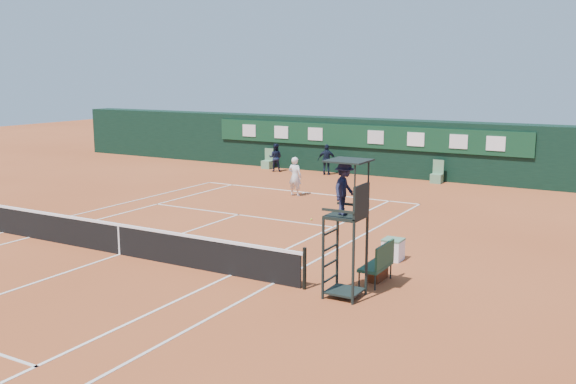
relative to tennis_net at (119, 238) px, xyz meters
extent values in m
plane|color=#B05229|center=(0.00, 0.00, -0.51)|extent=(90.00, 90.00, 0.00)
cube|color=white|center=(0.00, 11.88, -0.50)|extent=(11.05, 0.08, 0.01)
cube|color=silver|center=(5.49, 0.00, -0.50)|extent=(0.08, 23.85, 0.01)
cube|color=silver|center=(-5.49, 0.00, -0.50)|extent=(0.08, 23.85, 0.01)
cube|color=white|center=(4.12, 0.00, -0.50)|extent=(0.08, 23.85, 0.01)
cube|color=silver|center=(-4.12, 0.00, -0.50)|extent=(0.08, 23.85, 0.01)
cube|color=silver|center=(0.00, 6.40, -0.50)|extent=(8.31, 0.08, 0.01)
cube|color=silver|center=(0.00, 0.00, -0.50)|extent=(0.08, 12.88, 0.01)
cube|color=white|center=(0.00, 11.73, -0.50)|extent=(0.08, 0.30, 0.01)
cube|color=black|center=(0.00, 0.00, -0.06)|extent=(12.60, 0.04, 0.90)
cube|color=white|center=(0.00, 0.00, 0.42)|extent=(12.80, 0.06, 0.08)
cube|color=silver|center=(0.00, 0.00, -0.05)|extent=(0.06, 0.05, 0.92)
cylinder|color=black|center=(6.40, 0.00, 0.04)|extent=(0.10, 0.10, 1.10)
cube|color=black|center=(0.00, 18.75, 0.99)|extent=(40.00, 1.50, 3.00)
cube|color=#0F3720|center=(0.00, 17.94, 1.59)|extent=(18.00, 0.10, 1.20)
cube|color=silver|center=(-7.00, 17.87, 1.59)|extent=(0.90, 0.04, 0.70)
cube|color=white|center=(-4.80, 17.87, 1.59)|extent=(0.90, 0.04, 0.70)
cube|color=silver|center=(-2.60, 17.87, 1.59)|extent=(0.90, 0.04, 0.70)
cube|color=silver|center=(1.00, 17.87, 1.59)|extent=(0.90, 0.04, 0.70)
cube|color=white|center=(3.20, 17.87, 1.59)|extent=(0.90, 0.04, 0.70)
cube|color=silver|center=(5.40, 17.87, 1.59)|extent=(0.90, 0.04, 0.70)
cube|color=white|center=(7.20, 17.87, 1.59)|extent=(0.90, 0.04, 0.70)
cube|color=#61946C|center=(-5.50, 17.45, -0.28)|extent=(0.55, 0.50, 0.46)
cube|color=#5A8A60|center=(-5.50, 17.67, 0.29)|extent=(0.55, 0.06, 0.70)
cube|color=#598963|center=(4.50, 17.45, -0.28)|extent=(0.55, 0.50, 0.46)
cube|color=#5A8A63|center=(4.50, 17.67, 0.29)|extent=(0.55, 0.06, 0.70)
cylinder|color=black|center=(7.12, -0.40, 0.49)|extent=(0.07, 0.07, 2.00)
cylinder|color=black|center=(7.12, 0.40, 0.49)|extent=(0.07, 0.07, 2.00)
cylinder|color=black|center=(7.92, -0.40, 0.49)|extent=(0.07, 0.07, 2.00)
cylinder|color=black|center=(7.92, 0.40, 0.49)|extent=(0.07, 0.07, 2.00)
cube|color=black|center=(7.52, 0.00, 1.53)|extent=(0.85, 0.85, 0.08)
cube|color=black|center=(7.92, 0.00, 1.94)|extent=(0.06, 0.85, 0.80)
cube|color=black|center=(7.52, -0.42, 1.74)|extent=(0.85, 0.05, 0.06)
cube|color=black|center=(7.52, 0.42, 1.74)|extent=(0.85, 0.05, 0.06)
cylinder|color=black|center=(7.92, -0.40, 2.39)|extent=(0.04, 0.04, 1.00)
cylinder|color=black|center=(7.92, 0.40, 2.39)|extent=(0.04, 0.04, 1.00)
cube|color=black|center=(7.57, 0.00, 2.89)|extent=(0.95, 0.95, 0.04)
cube|color=black|center=(7.52, 0.00, -0.36)|extent=(0.80, 0.80, 0.05)
cube|color=black|center=(7.12, 0.00, -0.11)|extent=(0.04, 0.80, 0.04)
cube|color=black|center=(7.12, 0.00, 0.29)|extent=(0.04, 0.80, 0.04)
cube|color=black|center=(7.12, 0.00, 0.69)|extent=(0.04, 0.80, 0.04)
cube|color=black|center=(7.12, 0.00, 1.09)|extent=(0.04, 0.80, 0.04)
imported|color=black|center=(7.47, 0.00, 2.21)|extent=(0.47, 0.82, 1.28)
cube|color=#193F2B|center=(7.78, 1.37, -0.06)|extent=(0.55, 1.20, 0.08)
cube|color=#1A4129|center=(8.03, 1.37, 0.29)|extent=(0.06, 1.20, 0.60)
cylinder|color=black|center=(7.56, 0.82, -0.30)|extent=(0.04, 0.04, 0.41)
cylinder|color=black|center=(8.00, 0.82, -0.30)|extent=(0.04, 0.04, 0.41)
cylinder|color=black|center=(7.56, 1.92, -0.30)|extent=(0.04, 0.04, 0.41)
cylinder|color=black|center=(8.00, 1.92, -0.30)|extent=(0.04, 0.04, 0.41)
cube|color=black|center=(7.73, 1.64, -0.37)|extent=(0.34, 0.75, 0.28)
cube|color=white|center=(7.42, 3.60, -0.21)|extent=(0.55, 0.55, 0.60)
cube|color=#558363|center=(7.42, 3.60, 0.11)|extent=(0.57, 0.57, 0.05)
sphere|color=#B2C62E|center=(2.91, 6.99, -0.47)|extent=(0.08, 0.08, 0.08)
imported|color=silver|center=(-0.02, 10.95, 0.37)|extent=(0.65, 0.43, 1.76)
imported|color=black|center=(-4.52, 16.75, 0.27)|extent=(0.91, 0.80, 1.56)
imported|color=black|center=(-1.48, 17.08, 0.32)|extent=(1.05, 0.75, 1.66)
camera|label=1|loc=(13.84, -13.80, 4.94)|focal=40.00mm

